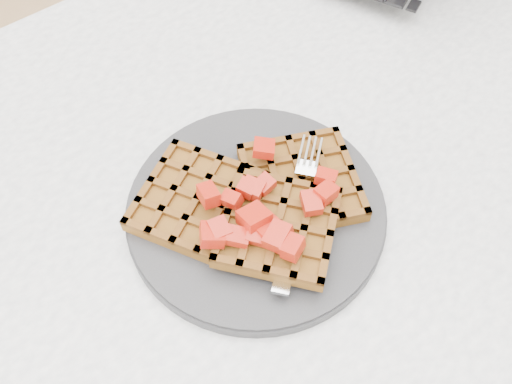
% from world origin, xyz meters
% --- Properties ---
extents(ground, '(4.00, 4.00, 0.00)m').
position_xyz_m(ground, '(0.00, 0.00, 0.00)').
color(ground, tan).
rests_on(ground, ground).
extents(table, '(1.20, 0.80, 0.75)m').
position_xyz_m(table, '(0.00, 0.00, 0.64)').
color(table, white).
rests_on(table, ground).
extents(plate, '(0.26, 0.26, 0.02)m').
position_xyz_m(plate, '(-0.04, -0.03, 0.76)').
color(plate, '#252628').
rests_on(plate, table).
extents(waffles, '(0.24, 0.22, 0.03)m').
position_xyz_m(waffles, '(-0.04, -0.03, 0.78)').
color(waffles, brown).
rests_on(waffles, plate).
extents(strawberry_pile, '(0.15, 0.15, 0.02)m').
position_xyz_m(strawberry_pile, '(-0.04, -0.03, 0.80)').
color(strawberry_pile, '#8F0900').
rests_on(strawberry_pile, waffles).
extents(fork, '(0.15, 0.13, 0.02)m').
position_xyz_m(fork, '(-0.01, -0.06, 0.77)').
color(fork, silver).
rests_on(fork, plate).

